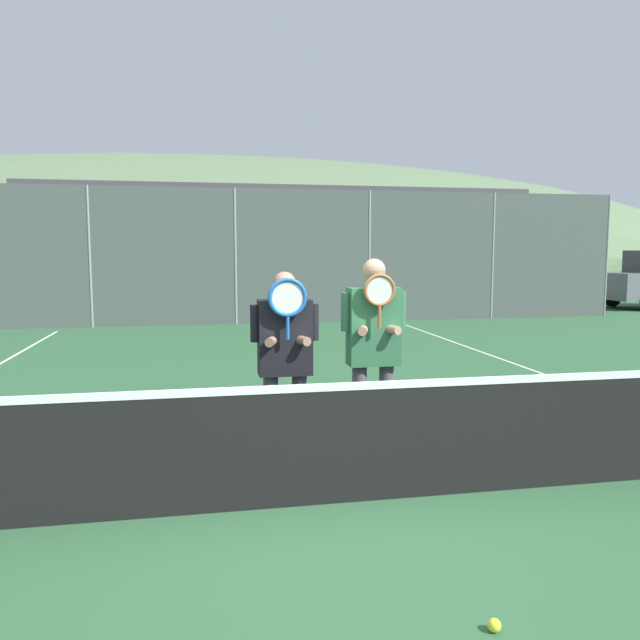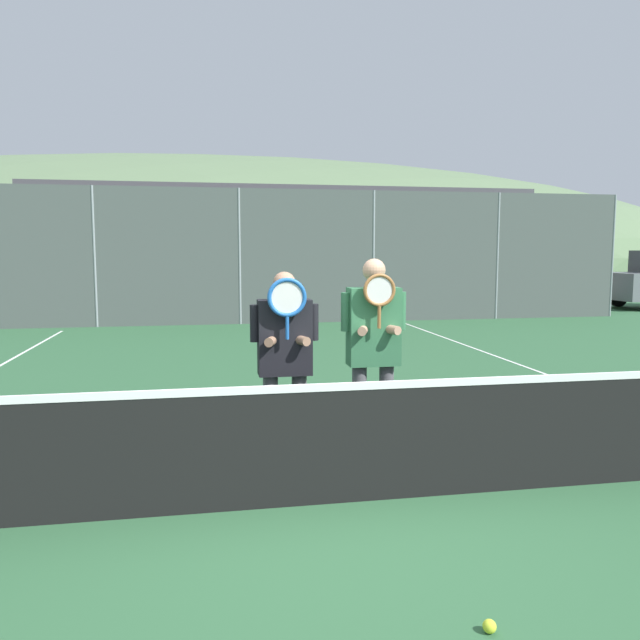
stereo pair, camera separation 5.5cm
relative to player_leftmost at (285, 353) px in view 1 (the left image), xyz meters
The scene contains 13 objects.
ground_plane 1.34m from the player_leftmost, 75.99° to the right, with size 120.00×120.00×0.00m, color #2D5B38.
hill_distant 59.45m from the player_leftmost, 89.79° to the left, with size 109.18×60.66×21.23m.
clubhouse_building 17.77m from the player_leftmost, 83.00° to the left, with size 16.76×5.50×4.00m.
fence_back 10.88m from the player_leftmost, 88.87° to the left, with size 21.26×0.06×3.46m.
tennis_net 1.03m from the player_leftmost, 75.99° to the right, with size 11.32×0.09×1.01m.
court_line_right_sideline 5.02m from the player_leftmost, 25.81° to the left, with size 0.05×16.00×0.01m, color white.
player_leftmost is the anchor object (origin of this frame).
player_center_left 0.79m from the player_leftmost, ahead, with size 0.59×0.34×1.81m.
car_far_left 14.18m from the player_leftmost, 113.99° to the left, with size 4.22×2.02×1.76m.
car_left_of_center 12.82m from the player_leftmost, 93.60° to the left, with size 4.15×2.10×1.78m.
car_center 13.64m from the player_leftmost, 71.58° to the left, with size 4.54×2.04×1.86m.
car_right_of_center 15.96m from the player_leftmost, 53.76° to the left, with size 4.15×2.01×1.70m.
tennis_ball_on_court 2.82m from the player_leftmost, 74.99° to the right, with size 0.07×0.07×0.07m.
Camera 1 is at (-0.92, -4.36, 1.87)m, focal length 35.00 mm.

